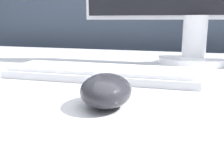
% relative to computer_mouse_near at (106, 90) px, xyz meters
% --- Properties ---
extents(partition_panel, '(5.00, 0.03, 1.12)m').
position_rel_computer_mouse_near_xyz_m(partition_panel, '(-0.02, 0.87, -0.20)').
color(partition_panel, '#333D4C').
rests_on(partition_panel, ground_plane).
extents(computer_mouse_near, '(0.10, 0.12, 0.05)m').
position_rel_computer_mouse_near_xyz_m(computer_mouse_near, '(0.00, 0.00, 0.00)').
color(computer_mouse_near, '#232328').
rests_on(computer_mouse_near, desk).
extents(keyboard, '(0.42, 0.13, 0.02)m').
position_rel_computer_mouse_near_xyz_m(keyboard, '(-0.07, 0.18, -0.01)').
color(keyboard, silver).
rests_on(keyboard, desk).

